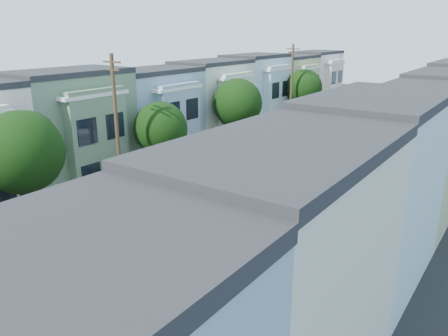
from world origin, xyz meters
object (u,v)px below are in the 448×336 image
at_px(tree_c, 160,129).
at_px(parked_right_a, 127,317).
at_px(tree_d, 237,104).
at_px(utility_pole_far, 291,89).
at_px(tree_b, 20,152).
at_px(parked_right_d, 384,142).
at_px(tree_e, 303,88).
at_px(tree_far_r, 415,106).
at_px(parked_right_c, 358,159).
at_px(parked_left_c, 137,193).
at_px(parked_left_d, 224,159).
at_px(parked_right_b, 225,249).
at_px(fedex_truck, 248,190).
at_px(lead_sedan, 289,176).
at_px(utility_pole_near, 117,129).

height_order(tree_c, parked_right_a, tree_c).
distance_m(tree_d, utility_pole_far, 11.27).
relative_size(tree_b, parked_right_d, 1.64).
bearing_deg(tree_e, tree_far_r, -5.27).
distance_m(tree_c, parked_right_c, 17.59).
height_order(tree_far_r, utility_pole_far, utility_pole_far).
bearing_deg(parked_right_d, parked_left_c, -107.94).
height_order(parked_right_a, parked_right_c, parked_right_c).
xyz_separation_m(tree_d, parked_left_d, (1.40, -3.97, -4.34)).
distance_m(parked_right_b, parked_right_d, 28.16).
relative_size(fedex_truck, lead_sedan, 1.22).
bearing_deg(parked_left_d, tree_e, 88.78).
distance_m(tree_b, parked_right_b, 12.66).
height_order(tree_b, fedex_truck, tree_b).
bearing_deg(parked_right_b, parked_right_c, 89.72).
relative_size(lead_sedan, parked_right_b, 1.03).
bearing_deg(tree_far_r, tree_b, -110.73).
distance_m(utility_pole_near, parked_right_c, 21.03).
bearing_deg(tree_c, tree_d, 90.00).
relative_size(tree_b, parked_left_d, 2.00).
xyz_separation_m(tree_e, parked_right_a, (11.20, -38.85, -4.33)).
bearing_deg(fedex_truck, utility_pole_far, 103.30).
relative_size(parked_left_c, parked_right_b, 1.10).
bearing_deg(tree_b, parked_left_d, 85.49).
bearing_deg(lead_sedan, parked_left_c, -118.59).
bearing_deg(parked_right_c, lead_sedan, -104.18).
distance_m(tree_e, fedex_truck, 27.30).
distance_m(tree_e, parked_right_d, 12.60).
relative_size(fedex_truck, parked_right_b, 1.26).
height_order(fedex_truck, parked_right_c, fedex_truck).
distance_m(tree_c, utility_pole_far, 21.83).
relative_size(lead_sedan, parked_right_c, 1.01).
bearing_deg(tree_e, parked_left_d, -85.62).
xyz_separation_m(tree_b, parked_right_c, (11.20, 24.26, -4.31)).
bearing_deg(parked_right_b, utility_pole_far, 110.84).
relative_size(tree_b, tree_d, 1.01).
distance_m(tree_b, parked_left_d, 18.37).
bearing_deg(parked_left_d, lead_sedan, -15.66).
bearing_deg(tree_c, tree_far_r, 60.86).
bearing_deg(lead_sedan, fedex_truck, -80.86).
relative_size(tree_e, parked_right_a, 1.82).
xyz_separation_m(tree_b, utility_pole_near, (0.00, 7.01, 0.11)).
xyz_separation_m(tree_c, parked_right_d, (11.20, 20.99, -3.66)).
bearing_deg(parked_right_b, utility_pole_near, 164.80).
bearing_deg(utility_pole_near, tree_c, 90.03).
bearing_deg(tree_b, tree_far_r, 69.27).
relative_size(utility_pole_far, parked_left_c, 2.05).
bearing_deg(parked_right_a, parked_right_b, 90.88).
bearing_deg(tree_far_r, parked_left_c, -113.11).
bearing_deg(tree_d, tree_b, -90.00).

